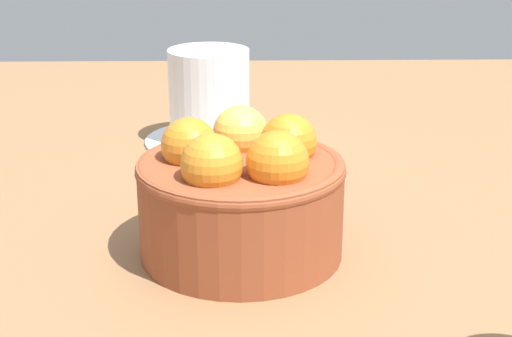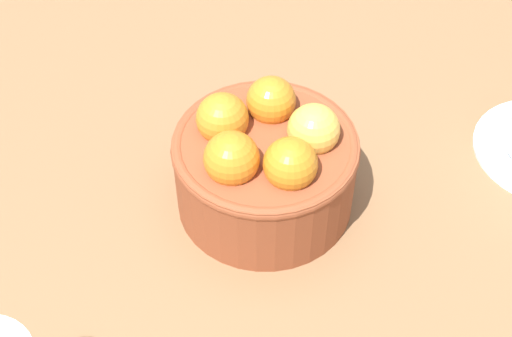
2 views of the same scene
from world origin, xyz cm
name	(u,v)px [view 2 (image 2 of 2)]	position (x,y,z in cm)	size (l,w,h in cm)	color
ground_plane	(265,218)	(0.00, 0.00, -2.21)	(122.20, 99.18, 4.43)	brown
terracotta_bowl	(265,163)	(-0.01, -0.01, 4.30)	(13.76, 13.76, 9.40)	brown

